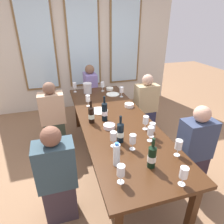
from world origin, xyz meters
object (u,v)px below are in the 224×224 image
(wine_glass_3, at_px, (88,99))
(wine_glass_7, at_px, (121,171))
(wine_glass_11, at_px, (179,145))
(seated_person_3, at_px, (194,150))
(seated_person_1, at_px, (146,106))
(wine_bottle_0, at_px, (91,115))
(wine_glass_0, at_px, (133,140))
(white_plate_0, at_px, (99,111))
(wine_glass_9, at_px, (146,120))
(wine_glass_1, at_px, (152,128))
(seated_person_0, at_px, (53,117))
(dining_table, at_px, (115,123))
(metal_pitcher, at_px, (88,88))
(seated_person_4, at_px, (91,92))
(wine_glass_5, at_px, (103,85))
(wine_glass_4, at_px, (113,136))
(wine_bottle_2, at_px, (152,156))
(wine_glass_2, at_px, (122,90))
(wine_glass_6, at_px, (151,131))
(tasting_bowl_1, at_px, (129,105))
(tasting_bowl_2, at_px, (109,126))
(white_plate_1, at_px, (113,94))
(wine_bottle_3, at_px, (105,111))
(tasting_bowl_0, at_px, (110,89))
(wine_bottle_1, at_px, (120,132))
(seated_person_2, at_px, (57,178))
(wine_glass_10, at_px, (184,173))
(wine_glass_8, at_px, (75,86))
(water_bottle, at_px, (117,155))

(wine_glass_3, xyz_separation_m, wine_glass_7, (-0.03, -1.60, -0.00))
(wine_glass_11, relative_size, seated_person_3, 0.16)
(seated_person_1, bearing_deg, wine_bottle_0, -148.13)
(wine_glass_0, xyz_separation_m, wine_glass_3, (-0.24, 1.21, -0.00))
(white_plate_0, height_order, wine_glass_9, wine_glass_9)
(wine_glass_1, xyz_separation_m, seated_person_0, (-1.08, 1.25, -0.33))
(dining_table, bearing_deg, wine_glass_0, -91.90)
(wine_glass_9, height_order, seated_person_0, seated_person_0)
(metal_pitcher, distance_m, seated_person_4, 0.71)
(wine_glass_7, distance_m, seated_person_3, 1.21)
(wine_glass_5, relative_size, wine_glass_11, 1.00)
(metal_pitcher, height_order, wine_glass_4, metal_pitcher)
(wine_bottle_2, bearing_deg, wine_glass_5, 87.90)
(wine_glass_2, bearing_deg, wine_glass_4, -112.66)
(wine_glass_6, bearing_deg, white_plate_0, 112.02)
(wine_glass_9, bearing_deg, wine_glass_2, 85.95)
(tasting_bowl_1, distance_m, tasting_bowl_2, 0.70)
(wine_glass_2, bearing_deg, white_plate_1, 127.81)
(wine_bottle_3, xyz_separation_m, wine_glass_1, (0.41, -0.53, -0.02))
(wine_glass_2, bearing_deg, seated_person_3, -72.51)
(wine_glass_1, bearing_deg, tasting_bowl_1, 86.23)
(wine_glass_4, relative_size, seated_person_4, 0.16)
(wine_glass_2, bearing_deg, tasting_bowl_0, 103.48)
(wine_glass_4, relative_size, seated_person_1, 0.16)
(wine_glass_1, bearing_deg, seated_person_3, -14.14)
(metal_pitcher, bearing_deg, seated_person_4, 74.93)
(wine_glass_2, relative_size, seated_person_3, 0.16)
(wine_glass_9, distance_m, seated_person_3, 0.69)
(wine_bottle_1, relative_size, seated_person_1, 0.28)
(wine_glass_3, bearing_deg, wine_glass_9, -58.48)
(wine_glass_1, height_order, wine_glass_4, same)
(seated_person_0, bearing_deg, wine_glass_3, -19.66)
(wine_glass_3, bearing_deg, wine_glass_5, 57.23)
(wine_glass_11, height_order, seated_person_2, seated_person_2)
(tasting_bowl_1, distance_m, seated_person_1, 0.64)
(wine_glass_10, relative_size, seated_person_3, 0.16)
(wine_glass_8, bearing_deg, wine_bottle_1, -80.92)
(metal_pitcher, distance_m, wine_glass_1, 1.66)
(wine_glass_7, bearing_deg, wine_glass_1, 44.42)
(wine_glass_5, xyz_separation_m, wine_glass_9, (0.16, -1.47, 0.00))
(wine_glass_10, xyz_separation_m, seated_person_2, (-0.99, 0.60, -0.34))
(wine_glass_10, xyz_separation_m, wine_glass_11, (0.18, 0.34, 0.00))
(wine_glass_9, xyz_separation_m, seated_person_1, (0.52, 1.04, -0.34))
(wine_bottle_1, bearing_deg, wine_glass_7, -108.49)
(white_plate_0, xyz_separation_m, water_bottle, (-0.11, -1.16, 0.11))
(seated_person_0, bearing_deg, tasting_bowl_2, -54.03)
(dining_table, distance_m, wine_glass_4, 0.64)
(wine_glass_9, bearing_deg, water_bottle, -136.31)
(wine_glass_8, xyz_separation_m, wine_glass_11, (0.74, -2.12, 0.00))
(white_plate_1, bearing_deg, wine_glass_0, -99.71)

